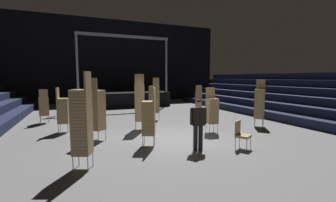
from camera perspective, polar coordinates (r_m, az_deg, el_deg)
The scene contains 17 objects.
ground_plane at distance 9.00m, azimuth 2.21°, elevation -9.85°, with size 22.00×30.00×0.10m, color slate.
arena_end_wall at distance 23.21m, azimuth -13.49°, elevation 9.78°, with size 22.00×0.30×8.00m, color black.
bleacher_bank_right at distance 15.24m, azimuth 31.96°, elevation 1.11°, with size 4.50×24.00×2.70m.
stage_riser at distance 19.19m, azimuth -11.36°, elevation 0.69°, with size 7.41×2.89×5.64m.
man_with_tie at distance 7.49m, azimuth 7.68°, elevation -5.19°, with size 0.57×0.29×1.70m.
chair_stack_front_left at distance 9.99m, azimuth 11.07°, elevation -2.30°, with size 0.49×0.49×1.96m.
chair_stack_front_right at distance 11.84m, azimuth 22.18°, elevation -0.53°, with size 0.62×0.62×2.31m.
chair_stack_mid_left at distance 7.88m, azimuth -4.86°, elevation -4.11°, with size 0.58×0.58×2.05m.
chair_stack_mid_right at distance 13.52m, azimuth -28.94°, elevation -1.15°, with size 0.52×0.52×1.79m.
chair_stack_mid_centre at distance 10.85m, azimuth -25.04°, elevation -2.10°, with size 0.50×0.50×1.96m.
chair_stack_rear_left at distance 10.39m, azimuth -7.20°, elevation -0.28°, with size 0.54×0.54×2.56m.
chair_stack_rear_right at distance 6.25m, azimuth -20.99°, elevation -4.80°, with size 0.57×0.57×2.56m.
chair_stack_rear_centre at distance 15.66m, azimuth 7.75°, elevation 0.58°, with size 0.59×0.59×1.88m.
chair_stack_aisle_left at distance 12.70m, azimuth -3.53°, elevation 0.51°, with size 0.55×0.55×2.39m.
chair_stack_aisle_right at distance 8.96m, azimuth -17.44°, elevation -2.06°, with size 0.62×0.62×2.39m.
equipment_road_case at distance 13.32m, azimuth 8.95°, elevation -3.45°, with size 0.90×0.60×0.47m, color black.
loose_chair_near_man at distance 8.07m, azimuth 18.03°, elevation -7.71°, with size 0.60×0.60×0.95m.
Camera 1 is at (-3.59, -7.87, 2.41)m, focal length 24.07 mm.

